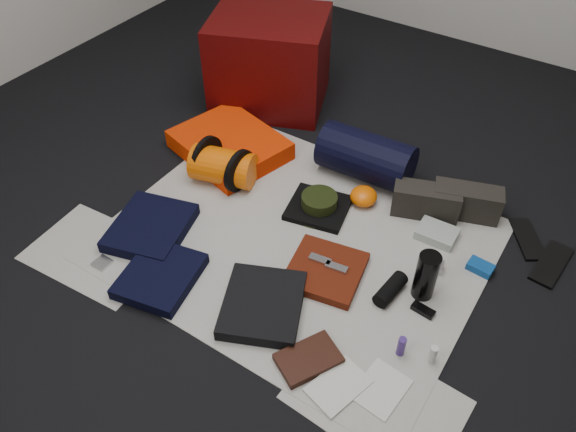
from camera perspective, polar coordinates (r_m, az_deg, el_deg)
The scene contains 37 objects.
floor at distance 2.54m, azimuth 0.91°, elevation -2.64°, with size 4.50×4.50×0.02m, color black.
newspaper_mat at distance 2.53m, azimuth 0.92°, elevation -2.44°, with size 1.60×1.30×0.01m, color beige.
newspaper_sheet_front_left at distance 2.62m, azimuth -18.89°, elevation -3.56°, with size 0.58×0.40×0.00m, color beige.
newspaper_sheet_front_right at distance 2.10m, azimuth 8.95°, elevation -17.96°, with size 0.58×0.40×0.00m, color beige.
red_cabinet at distance 3.30m, azimuth -1.88°, elevation 15.46°, with size 0.62×0.52×0.52m, color #460505.
sleeping_pad at distance 2.99m, azimuth -5.96°, elevation 7.20°, with size 0.54×0.44×0.10m, color #EF3102.
stuff_sack at distance 2.79m, azimuth -6.60°, elevation 5.03°, with size 0.18×0.18×0.31m, color #E75903.
sack_strap_left at distance 2.83m, azimuth -8.23°, elevation 5.98°, with size 0.22×0.22×0.03m, color black.
sack_strap_right at distance 2.72m, azimuth -4.97°, elevation 4.60°, with size 0.22×0.22×0.03m, color black.
navy_duffel at distance 2.81m, azimuth 7.92°, elevation 6.02°, with size 0.24×0.24×0.46m, color black.
boonie_brim at distance 2.67m, azimuth 3.16°, elevation 0.77°, with size 0.27×0.27×0.01m, color black.
boonie_crown at distance 2.64m, azimuth 3.19°, elevation 1.42°, with size 0.17×0.17×0.07m, color black.
hiking_boot_left at distance 2.68m, azimuth 13.84°, elevation 1.48°, with size 0.31×0.11×0.15m, color black.
hiking_boot_right at distance 2.72m, azimuth 17.66°, elevation 1.40°, with size 0.31×0.12×0.15m, color black.
flip_flop_left at distance 2.75m, azimuth 23.13°, elevation -2.16°, with size 0.10×0.26×0.01m, color black.
flip_flop_right at distance 2.68m, azimuth 25.17°, elevation -4.43°, with size 0.10×0.27×0.02m, color black.
trousers_navy_a at distance 2.62m, azimuth -13.78°, elevation -1.15°, with size 0.32×0.37×0.06m, color black.
trousers_navy_b at distance 2.41m, azimuth -12.86°, elevation -5.96°, with size 0.29×0.33×0.05m, color black.
trousers_charcoal at distance 2.26m, azimuth -2.59°, elevation -8.99°, with size 0.31×0.35×0.05m, color black.
black_tshirt at distance 2.66m, azimuth 3.09°, elevation 0.85°, with size 0.27×0.26×0.03m, color black.
red_shirt at distance 2.39m, azimuth 3.83°, elevation -5.55°, with size 0.30×0.30×0.04m, color #531709.
orange_stuff_sack at distance 2.70m, azimuth 7.68°, elevation 2.01°, with size 0.13×0.13×0.09m, color #E75903.
first_aid_pouch at distance 2.61m, azimuth 14.88°, elevation -1.72°, with size 0.17×0.13×0.04m, color #989F97.
water_bottle at distance 2.31m, azimuth 13.84°, elevation -5.91°, with size 0.09×0.09×0.22m, color black.
speaker at distance 2.34m, azimuth 10.36°, elevation -7.34°, with size 0.07×0.07×0.17m, color black.
compact_camera at distance 2.48m, azimuth 14.42°, elevation -4.87°, with size 0.09×0.06×0.04m, color #B4B4B9.
cyan_case at distance 2.53m, azimuth 18.96°, elevation -4.93°, with size 0.11×0.07×0.03m, color navy.
toiletry_purple at distance 2.17m, azimuth 11.44°, elevation -12.85°, with size 0.03×0.03×0.09m, color #3B226D.
toiletry_clear at distance 2.18m, azimuth 14.50°, elevation -13.47°, with size 0.03×0.03×0.09m, color silver.
paperback_book at distance 2.14m, azimuth 2.10°, elevation -14.30°, with size 0.15×0.23×0.03m, color black.
map_booklet at distance 2.10m, azimuth 5.12°, elevation -16.81°, with size 0.15×0.21×0.01m, color beige.
map_printout at distance 2.11m, azimuth 9.42°, elevation -16.93°, with size 0.15×0.20×0.01m, color beige.
sunglasses at distance 2.33m, azimuth 13.55°, elevation -9.27°, with size 0.09×0.04×0.02m, color black.
key_cluster at distance 2.56m, azimuth -18.35°, elevation -4.53°, with size 0.07×0.07×0.01m, color #B4B4B9.
tape_roll at distance 2.65m, azimuth 3.82°, elevation 1.55°, with size 0.05×0.05×0.04m, color white.
energy_bar_a at distance 2.39m, azimuth 3.27°, elevation -4.42°, with size 0.10×0.04×0.01m, color #B4B4B9.
energy_bar_b at distance 2.36m, azimuth 4.94°, elevation -5.21°, with size 0.10×0.04×0.01m, color #B4B4B9.
Camera 1 is at (0.92, -1.48, 1.84)m, focal length 35.00 mm.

